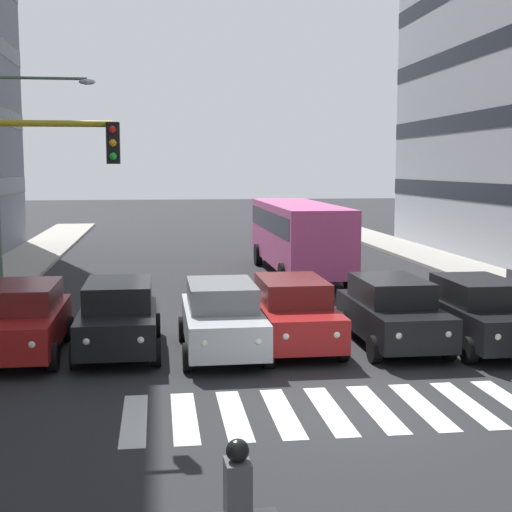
% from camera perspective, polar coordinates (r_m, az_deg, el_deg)
% --- Properties ---
extents(ground_plane, '(180.00, 180.00, 0.00)m').
position_cam_1_polar(ground_plane, '(14.11, 7.58, -11.77)').
color(ground_plane, '#262628').
extents(crosswalk_markings, '(8.55, 2.80, 0.01)m').
position_cam_1_polar(crosswalk_markings, '(14.10, 7.58, -11.76)').
color(crosswalk_markings, silver).
rests_on(crosswalk_markings, ground_plane).
extents(car_1, '(2.02, 4.44, 1.72)m').
position_cam_1_polar(car_1, '(19.22, 16.97, -4.23)').
color(car_1, black).
rests_on(car_1, ground_plane).
extents(car_2, '(2.02, 4.44, 1.72)m').
position_cam_1_polar(car_2, '(18.81, 10.55, -4.29)').
color(car_2, black).
rests_on(car_2, ground_plane).
extents(car_3, '(2.02, 4.44, 1.72)m').
position_cam_1_polar(car_3, '(18.45, 2.90, -4.40)').
color(car_3, maroon).
rests_on(car_3, ground_plane).
extents(car_4, '(2.02, 4.44, 1.72)m').
position_cam_1_polar(car_4, '(17.82, -2.67, -4.80)').
color(car_4, '#B2B7BC').
rests_on(car_4, ground_plane).
extents(car_5, '(2.02, 4.44, 1.72)m').
position_cam_1_polar(car_5, '(18.28, -10.65, -4.62)').
color(car_5, black).
rests_on(car_5, ground_plane).
extents(car_6, '(2.02, 4.44, 1.72)m').
position_cam_1_polar(car_6, '(18.42, -17.74, -4.74)').
color(car_6, maroon).
rests_on(car_6, ground_plane).
extents(bus_behind_traffic, '(2.78, 10.50, 3.00)m').
position_cam_1_polar(bus_behind_traffic, '(30.70, 3.27, 1.98)').
color(bus_behind_traffic, '#DB5193').
rests_on(bus_behind_traffic, ground_plane).
extents(street_lamp_right, '(3.47, 0.28, 7.49)m').
position_cam_1_polar(street_lamp_right, '(26.38, -18.40, 7.15)').
color(street_lamp_right, '#4C6B56').
rests_on(street_lamp_right, sidewalk_right).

